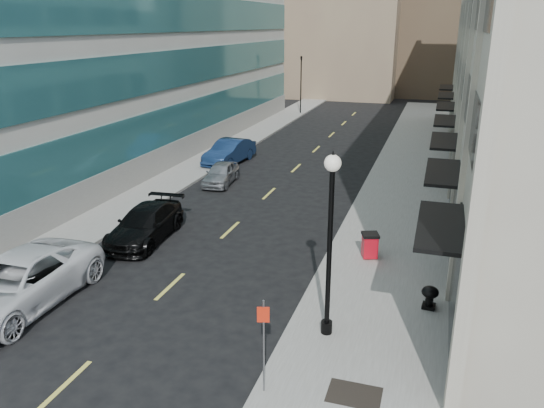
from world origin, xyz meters
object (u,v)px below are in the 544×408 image
Objects in this scene: traffic_signal at (301,60)px; trash_bin at (370,245)px; urn_planter at (430,295)px; car_black_pickup at (145,224)px; car_blue_sedan at (229,152)px; sign_post at (264,335)px; car_silver_sedan at (221,173)px; lamppost at (330,231)px; car_white_van at (17,283)px.

trash_bin is at bearing -70.90° from traffic_signal.
trash_bin reaches higher than urn_planter.
car_black_pickup is 10.01m from trash_bin.
sign_post reaches higher than car_blue_sedan.
sign_post is (8.71, -17.77, 1.19)m from car_silver_sedan.
car_black_pickup is 11.22m from lamppost.
car_black_pickup reaches higher than trash_bin.
car_blue_sedan is 17.62m from trash_bin.
car_black_pickup is at bearing 80.82° from car_white_van.
traffic_signal is 8.76× the size of urn_planter.
car_white_van is at bearing -99.11° from car_silver_sedan.
car_white_van is 14.10m from urn_planter.
urn_planter is (14.78, -38.97, -5.08)m from traffic_signal.
traffic_signal reaches higher than urn_planter.
traffic_signal reaches higher than car_blue_sedan.
car_white_van is 20.72m from car_blue_sedan.
lamppost reaches higher than sign_post.
sign_post is at bearing -49.62° from car_black_pickup.
sign_post reaches higher than car_black_pickup.
car_silver_sedan reaches higher than trash_bin.
traffic_signal is 1.38× the size of car_blue_sedan.
lamppost is 2.18× the size of sign_post.
car_white_van is 2.44× the size of sign_post.
car_black_pickup is 9.24m from car_silver_sedan.
traffic_signal is at bearing 88.36° from car_silver_sedan.
car_blue_sedan is 4.73× the size of trash_bin.
car_blue_sedan is at bearing 97.54° from sign_post.
traffic_signal is 2.60× the size of sign_post.
car_blue_sedan is at bearing 129.99° from urn_planter.
car_white_van is 8.22× the size of urn_planter.
car_white_van is at bearing -88.34° from traffic_signal.
car_white_van is 13.31m from trash_bin.
trash_bin is 0.18× the size of lamppost.
sign_post is (9.55, -1.87, 0.94)m from car_white_van.
car_white_van is 1.30× the size of car_blue_sedan.
lamppost is (9.69, -14.53, 2.92)m from car_silver_sedan.
car_blue_sedan is at bearing 100.06° from car_silver_sedan.
lamppost is at bearing 56.54° from sign_post.
car_blue_sedan is 0.86× the size of lamppost.
car_black_pickup is (2.30, -36.24, -4.97)m from traffic_signal.
traffic_signal is at bearing 98.18° from car_blue_sedan.
sign_post is (-0.98, -3.23, -1.73)m from lamppost.
lamppost is 7.34× the size of urn_planter.
car_silver_sedan is at bearing -85.57° from traffic_signal.
traffic_signal is 1.07× the size of car_white_van.
car_blue_sedan is 6.34× the size of urn_planter.
car_blue_sedan is 24.76m from sign_post.
lamppost is at bearing -114.12° from trash_bin.
car_black_pickup is (1.05, 6.66, -0.16)m from car_white_van.
car_black_pickup is 1.02× the size of car_blue_sedan.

